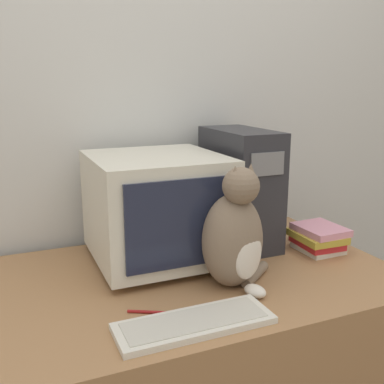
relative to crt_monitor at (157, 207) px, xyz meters
name	(u,v)px	position (x,y,z in m)	size (l,w,h in m)	color
wall_back	(135,112)	(0.03, 0.33, 0.31)	(7.00, 0.05, 2.50)	silver
desk	(181,372)	(0.03, -0.16, -0.57)	(1.46, 0.85, 0.74)	#9E7047
crt_monitor	(157,207)	(0.00, 0.00, 0.00)	(0.45, 0.47, 0.39)	beige
computer_tower	(240,187)	(0.36, 0.05, 0.03)	(0.19, 0.39, 0.46)	#28282D
keyboard	(195,323)	(-0.06, -0.47, -0.19)	(0.43, 0.15, 0.02)	silver
cat	(235,236)	(0.15, -0.30, -0.03)	(0.29, 0.26, 0.39)	#7A6651
book_stack	(318,238)	(0.60, -0.15, -0.15)	(0.17, 0.20, 0.10)	beige
pen	(151,312)	(-0.14, -0.36, -0.20)	(0.12, 0.07, 0.01)	maroon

